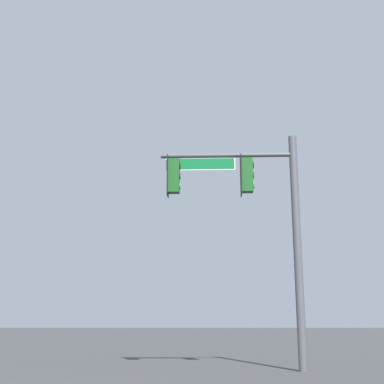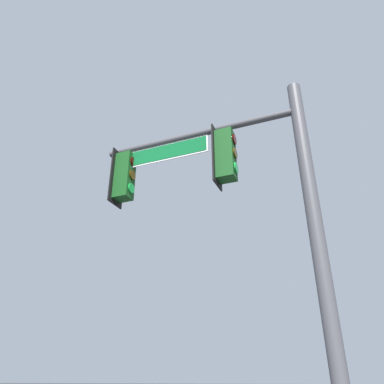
% 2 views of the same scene
% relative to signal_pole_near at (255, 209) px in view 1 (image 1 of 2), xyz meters
% --- Properties ---
extents(signal_pole_near, '(4.36, 0.52, 7.18)m').
position_rel_signal_pole_near_xyz_m(signal_pole_near, '(0.00, 0.00, 0.00)').
color(signal_pole_near, '#47474C').
rests_on(signal_pole_near, ground_plane).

